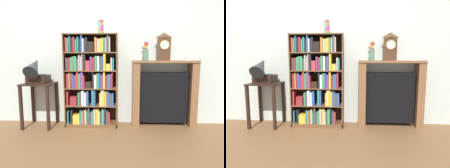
% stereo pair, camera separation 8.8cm
% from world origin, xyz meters
% --- Properties ---
extents(ground_plane, '(7.80, 6.40, 0.02)m').
position_xyz_m(ground_plane, '(0.00, 0.00, -0.01)').
color(ground_plane, brown).
extents(wall_back, '(4.80, 0.08, 2.60)m').
position_xyz_m(wall_back, '(0.18, 0.31, 1.30)').
color(wall_back, beige).
rests_on(wall_back, ground).
extents(bookshelf, '(0.89, 0.33, 1.57)m').
position_xyz_m(bookshelf, '(-0.01, 0.10, 0.76)').
color(bookshelf, brown).
rests_on(bookshelf, ground).
extents(cup_stack, '(0.09, 0.09, 0.23)m').
position_xyz_m(cup_stack, '(0.17, 0.10, 1.69)').
color(cup_stack, green).
rests_on(cup_stack, bookshelf).
extents(side_table_left, '(0.51, 0.49, 0.76)m').
position_xyz_m(side_table_left, '(-0.90, 0.03, 0.55)').
color(side_table_left, black).
rests_on(side_table_left, ground).
extents(gramophone, '(0.31, 0.51, 0.49)m').
position_xyz_m(gramophone, '(-0.90, -0.05, 0.96)').
color(gramophone, black).
rests_on(gramophone, side_table_left).
extents(fireplace_mantel, '(1.09, 0.26, 1.14)m').
position_xyz_m(fireplace_mantel, '(1.25, 0.17, 0.56)').
color(fireplace_mantel, brown).
rests_on(fireplace_mantel, ground).
extents(mantel_clock, '(0.21, 0.12, 0.46)m').
position_xyz_m(mantel_clock, '(1.22, 0.14, 1.37)').
color(mantel_clock, '#472D1C').
rests_on(mantel_clock, fireplace_mantel).
extents(flower_vase, '(0.10, 0.14, 0.31)m').
position_xyz_m(flower_vase, '(0.92, 0.15, 1.28)').
color(flower_vase, '#4C7A60').
rests_on(flower_vase, fireplace_mantel).
extents(teacup_with_saucer, '(0.13, 0.13, 0.05)m').
position_xyz_m(teacup_with_saucer, '(1.62, 0.15, 1.16)').
color(teacup_with_saucer, white).
rests_on(teacup_with_saucer, fireplace_mantel).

